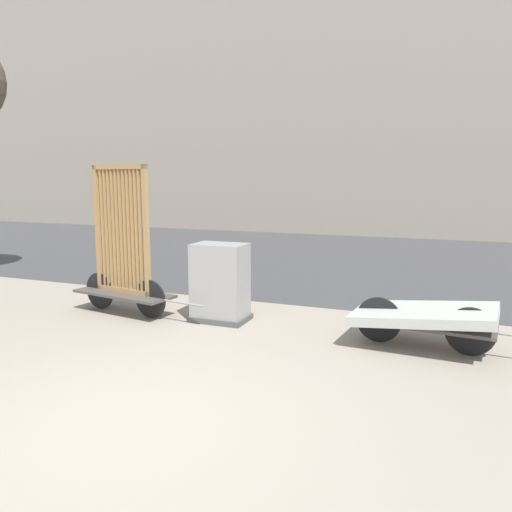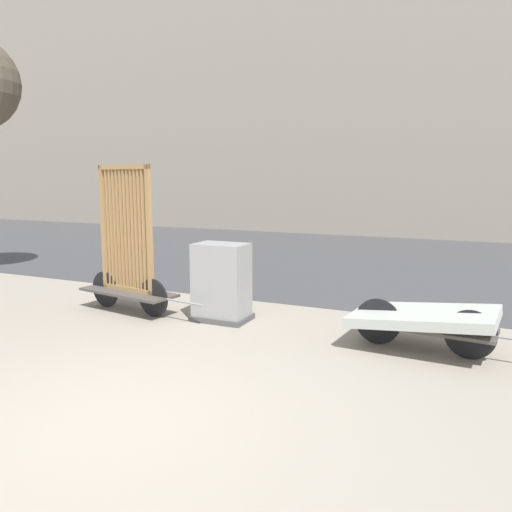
# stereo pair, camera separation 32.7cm
# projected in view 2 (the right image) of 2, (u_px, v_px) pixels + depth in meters

# --- Properties ---
(ground_plane) EXTENTS (60.00, 60.00, 0.00)m
(ground_plane) POSITION_uv_depth(u_px,v_px,m) (112.00, 423.00, 4.34)
(ground_plane) COLOR gray
(road_strip) EXTENTS (56.00, 10.55, 0.01)m
(road_strip) POSITION_uv_depth(u_px,v_px,m) (362.00, 259.00, 13.12)
(road_strip) COLOR #424244
(road_strip) RESTS_ON ground_plane
(building_facade) EXTENTS (48.00, 4.00, 11.61)m
(building_facade) POSITION_uv_depth(u_px,v_px,m) (410.00, 79.00, 18.78)
(building_facade) COLOR #9E9384
(building_facade) RESTS_ON ground_plane
(bike_cart_with_bedframe) EXTENTS (2.41, 0.85, 2.31)m
(bike_cart_with_bedframe) POSITION_uv_depth(u_px,v_px,m) (127.00, 260.00, 7.85)
(bike_cart_with_bedframe) COLOR #4C4742
(bike_cart_with_bedframe) RESTS_ON ground_plane
(bike_cart_with_mattress) EXTENTS (2.43, 1.16, 0.59)m
(bike_cart_with_mattress) POSITION_uv_depth(u_px,v_px,m) (423.00, 319.00, 6.09)
(bike_cart_with_mattress) COLOR #4C4742
(bike_cart_with_mattress) RESTS_ON ground_plane
(utility_cabinet) EXTENTS (0.83, 0.58, 1.16)m
(utility_cabinet) POSITION_uv_depth(u_px,v_px,m) (222.00, 285.00, 7.42)
(utility_cabinet) COLOR #4C4C4C
(utility_cabinet) RESTS_ON ground_plane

